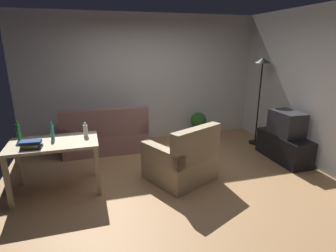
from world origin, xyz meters
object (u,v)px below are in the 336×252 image
tv_stand (284,147)px  bottle_clear (86,130)px  book_stack (31,145)px  armchair (182,161)px  couch (106,136)px  desk (54,149)px  torchiere_lamp (261,78)px  bottle_green (19,132)px  bottle_tall (52,132)px  tv (287,123)px  potted_plant (198,123)px

tv_stand → bottle_clear: bearing=88.9°
tv_stand → book_stack: size_ratio=4.02×
bottle_clear → armchair: bearing=-11.9°
couch → armchair: bearing=124.3°
tv_stand → desk: desk is taller
torchiere_lamp → bottle_green: (-4.37, -0.77, -0.53)m
bottle_green → book_stack: size_ratio=1.02×
armchair → bottle_clear: bearing=-37.7°
bottle_tall → bottle_clear: size_ratio=1.20×
torchiere_lamp → desk: bearing=-166.3°
bottle_green → bottle_clear: 0.91m
desk → bottle_clear: size_ratio=5.66×
couch → tv_stand: size_ratio=1.47×
couch → torchiere_lamp: 3.36m
bottle_clear → book_stack: bearing=-156.2°
bottle_green → book_stack: 0.43m
tv → torchiere_lamp: (-0.00, 0.90, 0.71)m
armchair → book_stack: size_ratio=4.30×
potted_plant → bottle_green: size_ratio=2.05×
desk → potted_plant: bearing=29.8°
torchiere_lamp → tv: bearing=-89.8°
tv → bottle_clear: bearing=88.9°
book_stack → torchiere_lamp: bearing=15.3°
tv → potted_plant: (-1.03, 1.67, -0.37)m
tv → bottle_clear: size_ratio=2.80×
couch → bottle_green: (-1.23, -1.23, 0.57)m
torchiere_lamp → book_stack: torchiere_lamp is taller
desk → potted_plant: desk is taller
couch → book_stack: (-1.02, -1.60, 0.50)m
tv_stand → tv: bearing=-90.0°
torchiere_lamp → bottle_green: size_ratio=6.51×
bottle_tall → bottle_green: bearing=171.0°
desk → bottle_tall: (-0.01, 0.12, 0.22)m
bottle_tall → book_stack: bearing=-127.9°
desk → bottle_green: bottle_green is taller
tv → bottle_green: bottle_green is taller
couch → torchiere_lamp: bearing=171.7°
bottle_green → desk: bearing=-22.0°
couch → book_stack: couch is taller
tv_stand → bottle_green: 4.42m
bottle_green → bottle_clear: bearing=-4.2°
bottle_green → bottle_tall: bearing=-9.0°
torchiere_lamp → book_stack: (-4.16, -1.14, -0.61)m
couch → armchair: size_ratio=1.38×
potted_plant → armchair: size_ratio=0.48×
book_stack → armchair: bearing=0.2°
tv_stand → bottle_green: (-4.37, 0.13, 0.64)m
armchair → bottle_tall: bottle_tall is taller
couch → potted_plant: bearing=-171.6°
couch → potted_plant: (2.12, 0.31, 0.02)m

